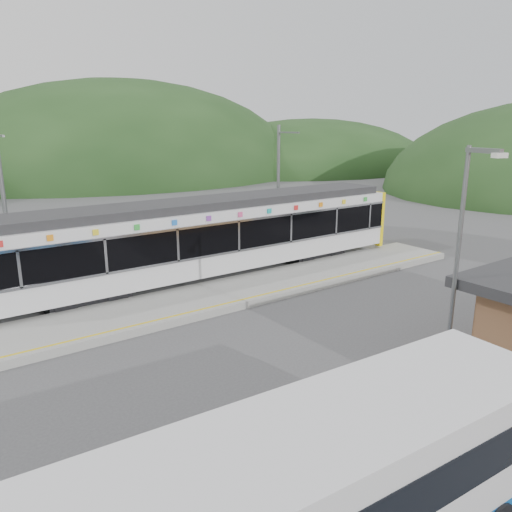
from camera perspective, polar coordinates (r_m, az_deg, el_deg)
ground at (r=18.37m, az=1.87°, el=-7.62°), size 120.00×120.00×0.00m
hills at (r=25.97m, az=5.58°, el=-0.93°), size 146.00×149.00×26.00m
platform at (r=20.86m, az=-3.68°, el=-4.42°), size 26.00×3.20×0.30m
yellow_line at (r=19.78m, az=-1.67°, el=-5.01°), size 26.00×0.10×0.01m
train at (r=23.10m, az=-5.04°, el=2.39°), size 20.44×3.01×3.74m
catenary_mast_west at (r=22.50m, az=-26.73°, el=4.64°), size 0.18×1.80×7.00m
catenary_mast_east at (r=28.24m, az=2.60°, el=7.95°), size 0.18×1.80×7.00m
lamp_post at (r=14.05m, az=22.56°, el=0.77°), size 0.39×1.17×6.50m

